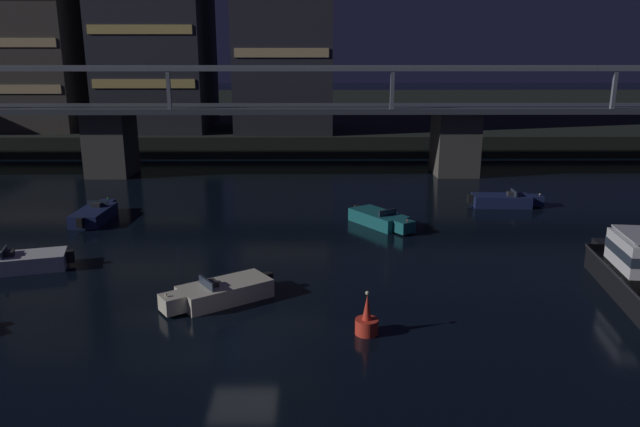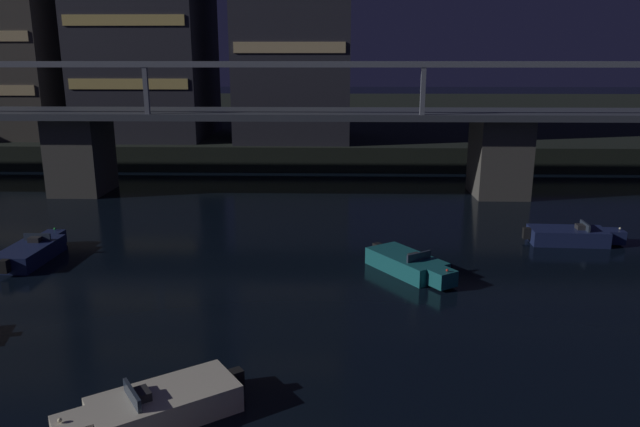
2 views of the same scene
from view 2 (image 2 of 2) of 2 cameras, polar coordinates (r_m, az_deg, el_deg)
far_riverbank at (r=91.16m, az=-0.64°, el=9.24°), size 240.00×80.00×2.20m
river_bridge at (r=43.15m, az=-3.08°, el=7.52°), size 96.81×6.40×9.38m
tower_west_low at (r=67.73m, az=-27.42°, el=16.69°), size 10.28×12.98×23.74m
speedboat_near_center at (r=32.58m, az=-25.75°, el=-3.30°), size 1.90×5.21×1.16m
speedboat_near_right at (r=27.90m, az=8.49°, el=-4.82°), size 3.84×4.77×1.16m
speedboat_mid_center at (r=34.66m, az=22.86°, el=-1.97°), size 5.22×2.01×1.16m
speedboat_far_left at (r=17.67m, az=-15.26°, el=-17.34°), size 4.75×3.87×1.16m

